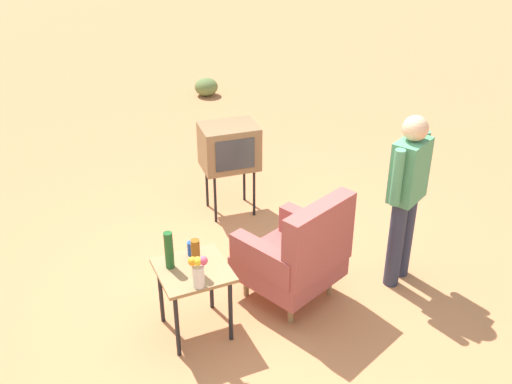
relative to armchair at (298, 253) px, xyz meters
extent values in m
plane|color=#C17A4C|center=(0.33, -0.12, -0.50)|extent=(60.00, 60.00, 0.00)
cylinder|color=#937047|center=(-0.11, -0.44, -0.39)|extent=(0.05, 0.05, 0.22)
cylinder|color=#937047|center=(0.39, -0.24, -0.39)|extent=(0.05, 0.05, 0.22)
cylinder|color=#937047|center=(-0.31, 0.05, -0.39)|extent=(0.05, 0.05, 0.22)
cylinder|color=#937047|center=(0.18, 0.25, -0.39)|extent=(0.05, 0.05, 0.22)
cube|color=#9E4C47|center=(0.04, -0.09, -0.18)|extent=(0.99, 0.99, 0.20)
cube|color=#9E4C47|center=(-0.08, 0.20, 0.24)|extent=(0.76, 0.43, 0.64)
cube|color=#9E4C47|center=(-0.26, -0.21, 0.05)|extent=(0.39, 0.69, 0.26)
cube|color=#9E4C47|center=(0.33, 0.03, 0.05)|extent=(0.39, 0.69, 0.26)
cylinder|color=black|center=(0.73, -0.21, -0.20)|extent=(0.04, 0.04, 0.60)
cylinder|color=black|center=(1.17, -0.21, -0.20)|extent=(0.04, 0.04, 0.60)
cylinder|color=black|center=(0.73, 0.24, -0.20)|extent=(0.04, 0.04, 0.60)
cylinder|color=black|center=(1.17, 0.24, -0.20)|extent=(0.04, 0.04, 0.60)
cube|color=#937047|center=(0.95, 0.02, 0.11)|extent=(0.56, 0.56, 0.03)
cylinder|color=black|center=(0.18, -1.56, -0.22)|extent=(0.03, 0.03, 0.55)
cylinder|color=black|center=(-0.26, -1.51, -0.22)|extent=(0.03, 0.03, 0.55)
cylinder|color=black|center=(0.14, -1.91, -0.22)|extent=(0.03, 0.03, 0.55)
cylinder|color=black|center=(-0.29, -1.87, -0.22)|extent=(0.03, 0.03, 0.55)
cube|color=olive|center=(-0.06, -1.71, 0.29)|extent=(0.64, 0.50, 0.48)
cube|color=#383D3F|center=(-0.04, -1.49, 0.29)|extent=(0.42, 0.05, 0.34)
cylinder|color=#2D3347|center=(-1.10, 0.06, -0.07)|extent=(0.14, 0.14, 0.86)
cylinder|color=#2D3347|center=(-0.92, 0.15, -0.07)|extent=(0.14, 0.14, 0.86)
cube|color=#4C9366|center=(-1.01, 0.10, 0.64)|extent=(0.42, 0.36, 0.56)
cylinder|color=#4C9366|center=(-1.22, -0.01, 0.67)|extent=(0.09, 0.09, 0.50)
cylinder|color=#4C9366|center=(-0.79, 0.21, 0.67)|extent=(0.09, 0.09, 0.50)
sphere|color=#DBAD84|center=(-1.01, 0.10, 1.03)|extent=(0.22, 0.22, 0.22)
cylinder|color=brown|center=(0.94, 0.07, 0.28)|extent=(0.07, 0.07, 0.30)
cylinder|color=blue|center=(0.90, -0.18, 0.19)|extent=(0.07, 0.07, 0.12)
cylinder|color=red|center=(0.89, -0.09, 0.19)|extent=(0.07, 0.07, 0.12)
cylinder|color=#1E5623|center=(1.11, -0.08, 0.29)|extent=(0.07, 0.07, 0.32)
cylinder|color=silver|center=(0.98, 0.25, 0.22)|extent=(0.09, 0.09, 0.18)
sphere|color=yellow|center=(0.98, 0.25, 0.36)|extent=(0.07, 0.07, 0.07)
sphere|color=#E04C66|center=(0.94, 0.26, 0.36)|extent=(0.07, 0.07, 0.07)
sphere|color=orange|center=(1.02, 0.23, 0.36)|extent=(0.07, 0.07, 0.07)
ellipsoid|color=olive|center=(-1.12, -5.43, -0.35)|extent=(0.39, 0.39, 0.30)
camera|label=1|loc=(2.11, 3.82, 2.98)|focal=42.73mm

